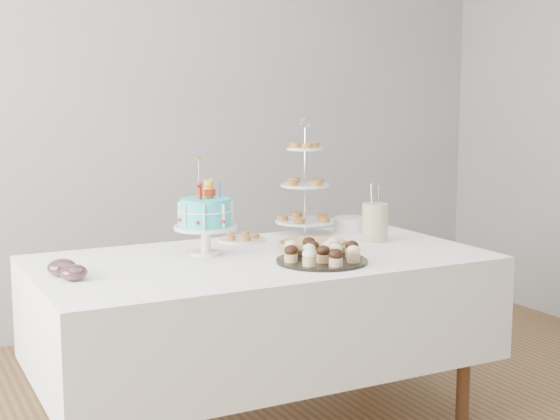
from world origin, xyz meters
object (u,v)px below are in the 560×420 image
tiered_stand (305,186)px  pastry_plate (242,238)px  cupcake_tray (322,252)px  jam_bowl_b (62,268)px  utensil_pitcher (375,221)px  table (262,308)px  plate_stack (351,224)px  birthday_cake (206,229)px  jam_bowl_a (74,273)px  pie (314,246)px

tiered_stand → pastry_plate: bearing=-175.9°
tiered_stand → cupcake_tray: bearing=-113.3°
jam_bowl_b → utensil_pitcher: (1.48, 0.05, 0.07)m
pastry_plate → utensil_pitcher: size_ratio=0.81×
table → pastry_plate: bearing=78.4°
plate_stack → jam_bowl_b: bearing=-167.4°
table → tiered_stand: bearing=42.5°
birthday_cake → plate_stack: birthday_cake is taller
tiered_stand → pastry_plate: 0.43m
cupcake_tray → jam_bowl_a: bearing=171.3°
pie → jam_bowl_b: 1.08m
tiered_stand → jam_bowl_a: tiered_stand is taller
cupcake_tray → tiered_stand: bearing=66.7°
pastry_plate → tiered_stand: bearing=4.1°
tiered_stand → jam_bowl_b: bearing=-163.6°
pie → jam_bowl_a: 1.06m
jam_bowl_b → utensil_pitcher: size_ratio=0.41×
table → birthday_cake: birthday_cake is taller
birthday_cake → jam_bowl_a: size_ratio=4.12×
jam_bowl_b → utensil_pitcher: utensil_pitcher is taller
cupcake_tray → pastry_plate: size_ratio=1.72×
pastry_plate → jam_bowl_b: jam_bowl_b is taller
table → pie: bearing=-6.6°
pastry_plate → jam_bowl_b: size_ratio=1.98×
pie → utensil_pitcher: (0.40, 0.11, 0.07)m
plate_stack → utensil_pitcher: 0.30m
plate_stack → jam_bowl_a: size_ratio=1.75×
tiered_stand → plate_stack: (0.25, -0.03, -0.21)m
jam_bowl_b → birthday_cake: bearing=10.1°
tiered_stand → utensil_pitcher: tiered_stand is taller
table → utensil_pitcher: 0.72m
plate_stack → utensil_pitcher: (-0.05, -0.29, 0.06)m
table → utensil_pitcher: (0.64, 0.08, 0.32)m
jam_bowl_b → jam_bowl_a: bearing=-76.9°
cupcake_tray → utensil_pitcher: utensil_pitcher is taller
birthday_cake → pie: bearing=-40.6°
birthday_cake → utensil_pitcher: (0.84, -0.06, -0.02)m
cupcake_tray → pastry_plate: (-0.09, 0.60, -0.03)m
plate_stack → utensil_pitcher: utensil_pitcher is taller
pie → plate_stack: bearing=41.4°
jam_bowl_b → pastry_plate: bearing=20.9°
pie → jam_bowl_b: jam_bowl_b is taller
jam_bowl_b → table: bearing=-1.6°
pie → jam_bowl_a: (-1.06, -0.05, -0.00)m
birthday_cake → plate_stack: bearing=-5.6°
table → tiered_stand: tiered_stand is taller
jam_bowl_a → jam_bowl_b: size_ratio=0.92×
plate_stack → pastry_plate: plate_stack is taller
table → cupcake_tray: cupcake_tray is taller
pastry_plate → jam_bowl_a: bearing=-153.4°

